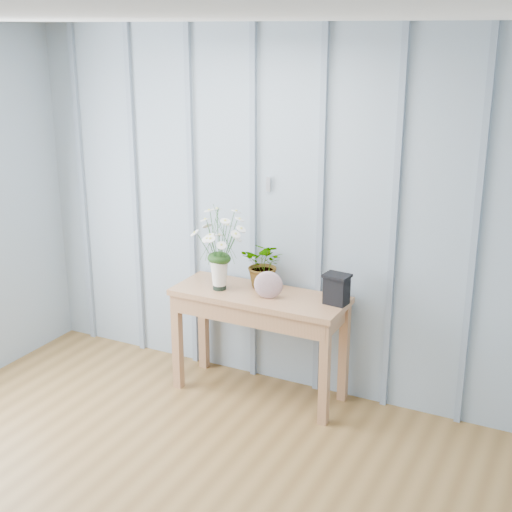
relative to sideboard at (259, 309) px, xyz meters
The scene contains 6 objects.
room_shell 1.73m from the sideboard, 85.68° to the right, with size 4.00×4.50×2.50m.
sideboard is the anchor object (origin of this frame).
daisy_vase 0.55m from the sideboard, behind, with size 0.41×0.31×0.58m.
spider_plant 0.31m from the sideboard, 100.64° to the left, with size 0.30×0.26×0.33m, color #163810.
felt_disc_vessel 0.24m from the sideboard, 31.67° to the right, with size 0.19×0.05×0.19m, color #7D485F.
carved_box 0.58m from the sideboard, ahead, with size 0.18×0.15×0.20m.
Camera 1 is at (1.92, -2.04, 2.46)m, focal length 50.00 mm.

